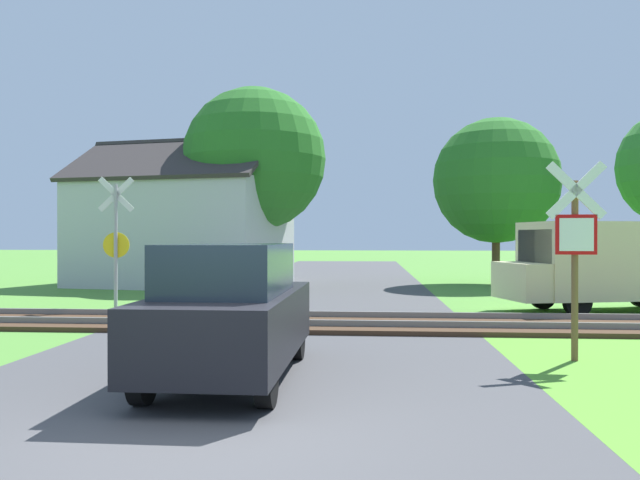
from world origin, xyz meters
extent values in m
plane|color=#4C8433|center=(0.00, 0.00, 0.00)|extent=(160.00, 160.00, 0.00)
cube|color=#424244|center=(0.00, 2.00, 0.00)|extent=(7.42, 80.00, 0.01)
cube|color=#422D1E|center=(0.00, 7.33, 0.05)|extent=(60.00, 2.60, 0.10)
cube|color=slate|center=(0.00, 8.05, 0.16)|extent=(60.00, 0.08, 0.12)
cube|color=slate|center=(0.00, 6.61, 0.16)|extent=(60.00, 0.08, 0.12)
cylinder|color=brown|center=(4.69, 3.91, 1.36)|extent=(0.10, 0.10, 2.72)
cube|color=red|center=(4.69, 3.85, 1.91)|extent=(0.60, 0.06, 0.60)
cube|color=white|center=(4.69, 3.83, 1.91)|extent=(0.49, 0.04, 0.49)
cube|color=white|center=(4.69, 3.85, 2.57)|extent=(0.88, 0.07, 0.88)
cube|color=white|center=(4.69, 3.85, 2.57)|extent=(0.88, 0.07, 0.88)
cylinder|color=#9E9EA5|center=(-4.65, 9.26, 1.59)|extent=(0.09, 0.09, 3.18)
cube|color=white|center=(-4.66, 9.32, 2.93)|extent=(0.87, 0.18, 0.88)
cube|color=white|center=(-4.66, 9.32, 2.93)|extent=(0.87, 0.18, 0.88)
cylinder|color=yellow|center=(-4.66, 9.32, 1.67)|extent=(0.64, 0.14, 0.64)
cube|color=#B7B7BC|center=(-5.58, 18.10, 2.00)|extent=(8.18, 6.68, 4.00)
cube|color=#332D2D|center=(-5.82, 16.76, 4.78)|extent=(8.11, 4.41, 1.86)
cube|color=#332D2D|center=(-5.33, 19.44, 4.78)|extent=(8.11, 4.41, 1.86)
cube|color=brown|center=(-3.60, 17.74, 4.73)|extent=(0.58, 0.58, 1.10)
cylinder|color=#513823|center=(6.57, 19.05, 1.12)|extent=(0.31, 0.31, 2.24)
sphere|color=#286B23|center=(6.57, 19.05, 4.07)|extent=(4.88, 4.88, 4.88)
cylinder|color=#513823|center=(-2.78, 18.05, 1.40)|extent=(0.39, 0.39, 2.79)
sphere|color=#286B23|center=(-2.78, 18.05, 4.86)|extent=(5.51, 5.51, 5.51)
cube|color=beige|center=(7.68, 10.40, 1.29)|extent=(4.54, 2.88, 1.90)
cube|color=beige|center=(5.31, 9.80, 0.79)|extent=(1.12, 1.92, 0.90)
cube|color=#19232D|center=(5.66, 9.89, 1.62)|extent=(0.44, 1.57, 0.85)
cube|color=navy|center=(7.44, 11.33, 0.96)|extent=(3.66, 0.94, 0.16)
cylinder|color=black|center=(6.10, 10.81, 0.34)|extent=(0.70, 0.34, 0.68)
cylinder|color=black|center=(6.49, 9.29, 0.34)|extent=(0.70, 0.34, 0.68)
cube|color=black|center=(-0.21, 2.38, 0.72)|extent=(1.68, 4.02, 0.84)
cube|color=#19232D|center=(-0.21, 2.18, 1.46)|extent=(1.42, 2.21, 0.64)
cylinder|color=black|center=(0.50, 3.73, 0.30)|extent=(0.19, 0.60, 0.60)
cylinder|color=black|center=(-0.90, 3.74, 0.30)|extent=(0.19, 0.60, 0.60)
cylinder|color=black|center=(0.48, 1.01, 0.30)|extent=(0.19, 0.60, 0.60)
cylinder|color=black|center=(-0.92, 1.02, 0.30)|extent=(0.19, 0.60, 0.60)
camera|label=1|loc=(1.58, -5.73, 1.87)|focal=35.00mm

